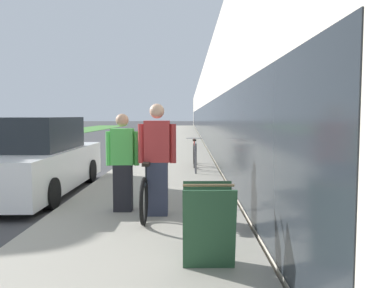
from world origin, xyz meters
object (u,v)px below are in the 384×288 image
at_px(bike_rack_hoop, 196,155).
at_px(cruiser_bike_nearest, 194,154).
at_px(person_rider, 157,159).
at_px(person_bystander, 123,162).
at_px(sandwich_board_sign, 208,224).
at_px(tandem_bicycle, 150,188).
at_px(parked_sedan_curbside, 33,160).

bearing_deg(bike_rack_hoop, cruiser_bike_nearest, 90.69).
relative_size(person_rider, person_bystander, 1.10).
xyz_separation_m(person_rider, sandwich_board_sign, (0.73, -2.08, -0.47)).
distance_m(tandem_bicycle, parked_sedan_curbside, 3.40).
xyz_separation_m(bike_rack_hoop, sandwich_board_sign, (0.01, -6.71, -0.06)).
bearing_deg(tandem_bicycle, person_bystander, -173.05).
height_order(sandwich_board_sign, parked_sedan_curbside, parked_sedan_curbside).
height_order(person_rider, bike_rack_hoop, person_rider).
distance_m(person_rider, sandwich_board_sign, 2.25).
xyz_separation_m(cruiser_bike_nearest, sandwich_board_sign, (0.02, -8.03, 0.07)).
bearing_deg(tandem_bicycle, parked_sedan_curbside, 145.61).
distance_m(sandwich_board_sign, parked_sedan_curbside, 5.67).
height_order(bike_rack_hoop, cruiser_bike_nearest, cruiser_bike_nearest).
bearing_deg(cruiser_bike_nearest, person_rider, -96.77).
height_order(cruiser_bike_nearest, sandwich_board_sign, sandwich_board_sign).
distance_m(person_rider, bike_rack_hoop, 4.70).
distance_m(person_bystander, parked_sedan_curbside, 3.07).
height_order(tandem_bicycle, sandwich_board_sign, tandem_bicycle).
xyz_separation_m(tandem_bicycle, parked_sedan_curbside, (-2.80, 1.91, 0.27)).
xyz_separation_m(tandem_bicycle, sandwich_board_sign, (0.88, -2.40, 0.07)).
height_order(bike_rack_hoop, parked_sedan_curbside, parked_sedan_curbside).
bearing_deg(sandwich_board_sign, person_bystander, 119.77).
bearing_deg(tandem_bicycle, cruiser_bike_nearest, 81.29).
distance_m(person_bystander, sandwich_board_sign, 2.73).
bearing_deg(person_bystander, tandem_bicycle, 6.95).
bearing_deg(person_rider, cruiser_bike_nearest, 83.23).
relative_size(person_bystander, cruiser_bike_nearest, 0.99).
relative_size(person_bystander, bike_rack_hoop, 1.98).
bearing_deg(tandem_bicycle, person_rider, -63.85).
distance_m(person_rider, person_bystander, 0.67).
bearing_deg(sandwich_board_sign, person_rider, 109.30).
distance_m(tandem_bicycle, person_bystander, 0.65).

